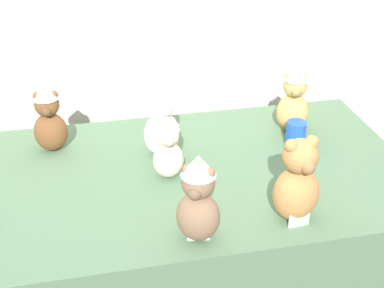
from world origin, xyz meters
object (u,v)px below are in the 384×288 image
teddy_bear_cream (168,148)px  teddy_bear_mocha (198,200)px  teddy_bear_chestnut (49,118)px  teddy_bear_caramel (297,182)px  teddy_bear_honey (294,99)px  display_table (192,246)px  party_cup_blue (296,134)px  teddy_bear_snow (162,125)px

teddy_bear_cream → teddy_bear_mocha: bearing=-84.3°
teddy_bear_cream → teddy_bear_chestnut: teddy_bear_chestnut is taller
teddy_bear_mocha → teddy_bear_caramel: 0.34m
teddy_bear_chestnut → teddy_bear_honey: 1.00m
teddy_bear_cream → teddy_bear_honey: (0.58, 0.25, 0.02)m
teddy_bear_cream → teddy_bear_honey: bearing=24.3°
display_table → teddy_bear_cream: bearing=-172.5°
teddy_bear_caramel → party_cup_blue: (0.18, 0.44, -0.09)m
teddy_bear_cream → display_table: bearing=8.6°
teddy_bear_snow → teddy_bear_caramel: bearing=-72.6°
teddy_bear_snow → teddy_bear_mocha: bearing=-105.7°
display_table → teddy_bear_honey: bearing=25.9°
display_table → teddy_bear_snow: teddy_bear_snow is taller
teddy_bear_cream → teddy_bear_chestnut: (-0.42, 0.29, 0.02)m
teddy_bear_cream → teddy_bear_caramel: (0.36, -0.33, 0.02)m
teddy_bear_chestnut → teddy_bear_caramel: 1.00m
teddy_bear_caramel → party_cup_blue: bearing=60.6°
teddy_bear_honey → party_cup_blue: 0.17m
teddy_bear_honey → party_cup_blue: bearing=-89.1°
teddy_bear_honey → teddy_bear_snow: bearing=-156.3°
display_table → party_cup_blue: (0.45, 0.10, 0.42)m
display_table → teddy_bear_snow: bearing=119.7°
teddy_bear_snow → party_cup_blue: (0.54, -0.06, -0.08)m
teddy_bear_cream → teddy_bear_caramel: 0.49m
party_cup_blue → teddy_bear_snow: bearing=174.1°
teddy_bear_honey → teddy_bear_snow: 0.58m
teddy_bear_mocha → teddy_bear_honey: teddy_bear_mocha is taller
display_table → teddy_bear_honey: 0.74m
teddy_bear_chestnut → party_cup_blue: (0.96, -0.18, -0.09)m
teddy_bear_cream → teddy_bear_caramel: size_ratio=0.83×
display_table → teddy_bear_honey: (0.49, 0.24, 0.51)m
party_cup_blue → teddy_bear_caramel: bearing=-111.9°
teddy_bear_cream → party_cup_blue: size_ratio=2.28×
teddy_bear_snow → teddy_bear_caramel: size_ratio=0.92×
display_table → teddy_bear_caramel: (0.27, -0.34, 0.51)m
teddy_bear_snow → party_cup_blue: teddy_bear_snow is taller
party_cup_blue → teddy_bear_chestnut: bearing=169.6°
teddy_bear_mocha → teddy_bear_chestnut: teddy_bear_mocha is taller
teddy_bear_chestnut → teddy_bear_snow: teddy_bear_chestnut is taller
teddy_bear_chestnut → party_cup_blue: 0.98m
teddy_bear_honey → teddy_bear_caramel: bearing=-94.7°
teddy_bear_cream → teddy_bear_mocha: teddy_bear_mocha is taller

